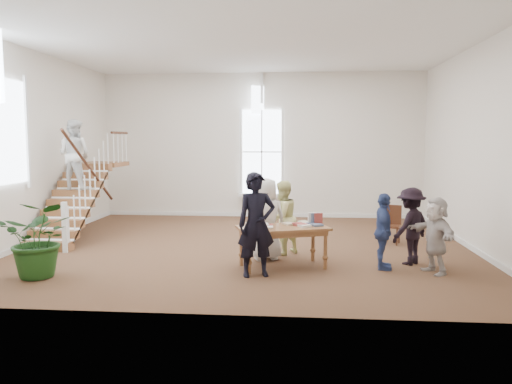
# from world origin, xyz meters

# --- Properties ---
(ground) EXTENTS (10.00, 10.00, 0.00)m
(ground) POSITION_xyz_m (0.00, 0.00, 0.00)
(ground) COLOR #4A2D1D
(ground) RESTS_ON ground
(room_shell) EXTENTS (10.49, 10.00, 10.00)m
(room_shell) POSITION_xyz_m (-0.00, 4.39, 0.40)
(room_shell) COLOR silver
(room_shell) RESTS_ON ground
(staircase) EXTENTS (1.10, 4.10, 2.92)m
(staircase) POSITION_xyz_m (-4.34, 0.75, 1.62)
(staircase) COLOR brown
(staircase) RESTS_ON ground
(library_table) EXTENTS (1.86, 1.36, 0.84)m
(library_table) POSITION_xyz_m (0.87, -1.80, 0.70)
(library_table) COLOR brown
(library_table) RESTS_ON ground
(police_officer) EXTENTS (0.78, 0.63, 1.86)m
(police_officer) POSITION_xyz_m (0.41, -2.47, 0.93)
(police_officer) COLOR black
(police_officer) RESTS_ON ground
(elderly_woman) EXTENTS (0.95, 0.80, 1.67)m
(elderly_woman) POSITION_xyz_m (0.51, -1.22, 0.83)
(elderly_woman) COLOR silver
(elderly_woman) RESTS_ON ground
(person_yellow) EXTENTS (0.96, 0.96, 1.57)m
(person_yellow) POSITION_xyz_m (0.81, -0.72, 0.79)
(person_yellow) COLOR #E6E190
(person_yellow) RESTS_ON ground
(woman_cluster_a) EXTENTS (0.46, 0.88, 1.44)m
(woman_cluster_a) POSITION_xyz_m (2.74, -1.80, 0.72)
(woman_cluster_a) COLOR navy
(woman_cluster_a) RESTS_ON ground
(woman_cluster_b) EXTENTS (1.09, 1.08, 1.51)m
(woman_cluster_b) POSITION_xyz_m (3.34, -1.35, 0.75)
(woman_cluster_b) COLOR black
(woman_cluster_b) RESTS_ON ground
(woman_cluster_c) EXTENTS (0.83, 1.37, 1.40)m
(woman_cluster_c) POSITION_xyz_m (3.64, -2.00, 0.70)
(woman_cluster_c) COLOR beige
(woman_cluster_c) RESTS_ON ground
(floor_plant) EXTENTS (1.40, 1.26, 1.37)m
(floor_plant) POSITION_xyz_m (-3.40, -2.86, 0.69)
(floor_plant) COLOR #183D13
(floor_plant) RESTS_ON ground
(side_chair) EXTENTS (0.50, 0.50, 0.90)m
(side_chair) POSITION_xyz_m (3.36, 0.64, 0.49)
(side_chair) COLOR #361E0E
(side_chair) RESTS_ON ground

